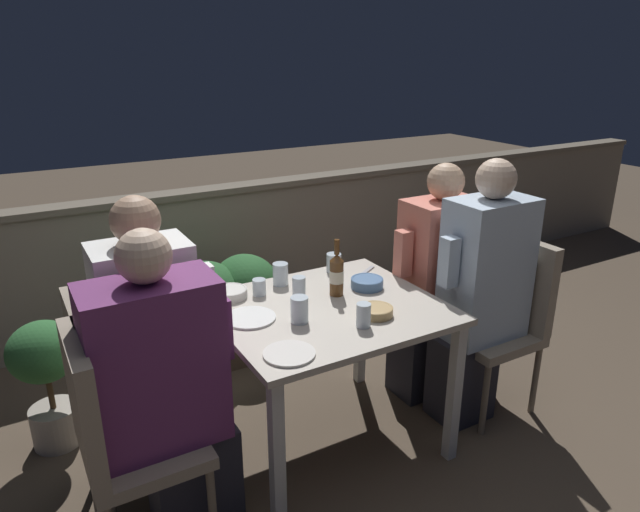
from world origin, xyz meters
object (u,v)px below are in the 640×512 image
object	(u,v)px
chair_right_far	(460,292)
person_white_polo	(157,348)
person_blue_shirt	(480,294)
chair_left_far	(111,385)
potted_plant	(47,371)
person_purple_stripe	(168,393)
beer_bottle	(337,274)
chair_right_near	(505,310)
person_coral_top	(434,282)
chair_left_near	(114,429)

from	to	relation	value
chair_right_far	person_white_polo	bearing A→B (deg)	-179.85
person_blue_shirt	chair_right_far	world-z (taller)	person_blue_shirt
chair_left_far	potted_plant	distance (m)	0.58
person_purple_stripe	beer_bottle	distance (m)	0.94
person_white_polo	person_blue_shirt	size ratio (longest dim) A/B	0.97
chair_left_far	chair_right_near	xyz separation A→B (m)	(1.92, -0.28, 0.00)
person_blue_shirt	person_coral_top	size ratio (longest dim) A/B	1.05
beer_bottle	chair_right_near	bearing A→B (deg)	-15.33
chair_left_near	person_coral_top	distance (m)	1.75
person_blue_shirt	chair_left_far	bearing A→B (deg)	170.64
chair_right_near	potted_plant	size ratio (longest dim) A/B	1.42
beer_bottle	person_blue_shirt	bearing A→B (deg)	-19.46
person_blue_shirt	person_coral_top	distance (m)	0.29
person_purple_stripe	person_blue_shirt	world-z (taller)	person_blue_shirt
person_blue_shirt	person_coral_top	xyz separation A→B (m)	(-0.04, 0.29, -0.03)
chair_right_near	person_coral_top	distance (m)	0.39
chair_right_near	potted_plant	xyz separation A→B (m)	(-2.13, 0.80, -0.15)
person_white_polo	person_blue_shirt	world-z (taller)	person_blue_shirt
person_coral_top	potted_plant	bearing A→B (deg)	164.67
chair_right_far	beer_bottle	distance (m)	0.89
chair_left_near	person_coral_top	xyz separation A→B (m)	(1.72, 0.30, 0.10)
person_purple_stripe	person_white_polo	xyz separation A→B (m)	(0.04, 0.30, 0.03)
chair_left_far	person_blue_shirt	xyz separation A→B (m)	(1.72, -0.28, 0.13)
person_white_polo	chair_left_near	bearing A→B (deg)	-129.26
person_blue_shirt	potted_plant	bearing A→B (deg)	157.36
person_purple_stripe	chair_left_near	bearing A→B (deg)	-180.00
chair_left_far	beer_bottle	xyz separation A→B (m)	(1.04, -0.04, 0.29)
person_white_polo	beer_bottle	world-z (taller)	person_white_polo
potted_plant	person_blue_shirt	bearing A→B (deg)	-22.64
chair_left_far	chair_right_near	size ratio (longest dim) A/B	1.00
person_white_polo	chair_right_far	bearing A→B (deg)	0.15
chair_left_far	person_white_polo	world-z (taller)	person_white_polo
beer_bottle	potted_plant	world-z (taller)	beer_bottle
person_purple_stripe	chair_left_far	bearing A→B (deg)	117.20
chair_left_near	person_purple_stripe	size ratio (longest dim) A/B	0.73
person_white_polo	chair_right_far	world-z (taller)	person_white_polo
chair_right_near	person_purple_stripe	bearing A→B (deg)	-179.49
person_coral_top	person_purple_stripe	bearing A→B (deg)	-168.72
chair_left_near	chair_left_far	bearing A→B (deg)	81.27
chair_right_far	chair_right_near	bearing A→B (deg)	-81.56
person_purple_stripe	chair_right_far	xyz separation A→B (m)	(1.72, 0.30, -0.09)
chair_left_near	person_coral_top	size ratio (longest dim) A/B	0.72
chair_left_far	person_coral_top	size ratio (longest dim) A/B	0.72
person_coral_top	beer_bottle	bearing A→B (deg)	-175.89
person_white_polo	person_coral_top	bearing A→B (deg)	0.17
chair_left_near	chair_right_far	xyz separation A→B (m)	(1.92, 0.30, 0.00)
chair_right_near	person_blue_shirt	size ratio (longest dim) A/B	0.68
person_purple_stripe	chair_right_near	world-z (taller)	person_purple_stripe
chair_right_near	chair_right_far	world-z (taller)	same
chair_left_near	chair_left_far	size ratio (longest dim) A/B	1.00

